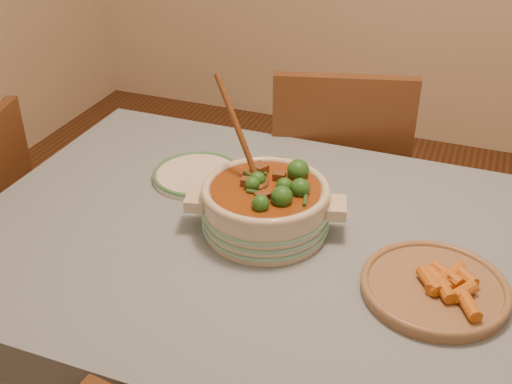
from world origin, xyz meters
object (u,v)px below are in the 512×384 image
(stew_casserole, at_px, (265,203))
(chair_far, at_px, (338,176))
(condiment_bowl, at_px, (276,171))
(dining_table, at_px, (298,272))
(white_plate, at_px, (197,175))
(fried_plate, at_px, (435,285))

(stew_casserole, relative_size, chair_far, 0.42)
(condiment_bowl, bearing_deg, dining_table, -59.96)
(condiment_bowl, distance_m, chair_far, 0.51)
(white_plate, bearing_deg, dining_table, -27.86)
(white_plate, bearing_deg, stew_casserole, -32.59)
(stew_casserole, bearing_deg, dining_table, -12.27)
(fried_plate, xyz_separation_m, chair_far, (-0.41, 0.79, -0.23))
(condiment_bowl, relative_size, fried_plate, 0.25)
(stew_casserole, xyz_separation_m, chair_far, (0.02, 0.69, -0.29))
(dining_table, height_order, chair_far, chair_far)
(stew_casserole, height_order, chair_far, stew_casserole)
(stew_casserole, distance_m, white_plate, 0.33)
(dining_table, relative_size, fried_plate, 4.28)
(stew_casserole, relative_size, white_plate, 1.25)
(dining_table, distance_m, chair_far, 0.73)
(dining_table, relative_size, chair_far, 1.74)
(dining_table, height_order, condiment_bowl, condiment_bowl)
(dining_table, relative_size, stew_casserole, 4.18)
(dining_table, distance_m, white_plate, 0.43)
(dining_table, xyz_separation_m, stew_casserole, (-0.10, 0.02, 0.17))
(dining_table, xyz_separation_m, condiment_bowl, (-0.16, 0.27, 0.12))
(fried_plate, height_order, chair_far, chair_far)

